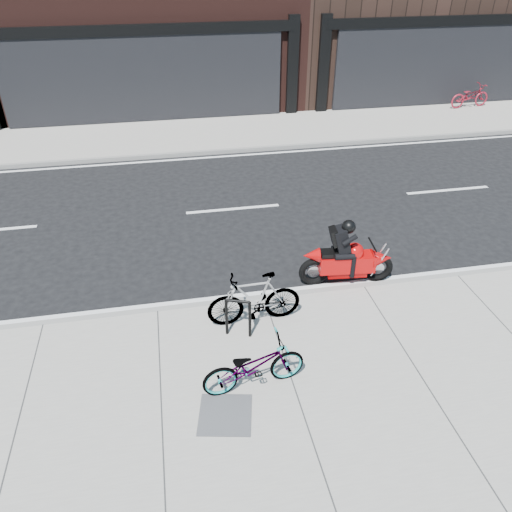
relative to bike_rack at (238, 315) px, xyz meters
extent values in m
plane|color=black|center=(0.64, 2.91, -0.57)|extent=(120.00, 120.00, 0.00)
cube|color=gray|center=(0.64, -2.09, -0.51)|extent=(60.00, 6.00, 0.13)
cube|color=gray|center=(0.64, 10.66, -0.51)|extent=(60.00, 3.50, 0.13)
cylinder|color=black|center=(-0.19, 0.07, -0.08)|extent=(0.05, 0.05, 0.73)
cylinder|color=black|center=(0.19, -0.07, -0.08)|extent=(0.05, 0.05, 0.73)
cylinder|color=black|center=(0.00, 0.00, 0.28)|extent=(0.39, 0.19, 0.05)
imported|color=gray|center=(0.05, -1.18, -0.02)|extent=(1.65, 0.76, 0.83)
imported|color=gray|center=(0.33, 0.31, 0.06)|extent=(1.67, 0.51, 0.99)
torus|color=black|center=(3.04, 1.24, -0.28)|extent=(0.62, 0.19, 0.61)
torus|color=black|center=(1.74, 1.37, -0.28)|extent=(0.62, 0.19, 0.61)
cube|color=#AF0808|center=(2.38, 1.31, -0.09)|extent=(1.13, 0.46, 0.35)
cone|color=#AF0808|center=(3.08, 1.24, -0.04)|extent=(0.45, 0.44, 0.40)
sphere|color=#AF0808|center=(2.52, 1.30, 0.15)|extent=(0.37, 0.37, 0.37)
cube|color=black|center=(2.11, 1.34, 0.13)|extent=(0.53, 0.31, 0.11)
cylinder|color=silver|center=(1.89, 1.52, -0.30)|extent=(0.51, 0.13, 0.08)
cube|color=black|center=(2.23, 1.32, 0.44)|extent=(0.39, 0.37, 0.54)
cube|color=black|center=(2.09, 1.34, 0.51)|extent=(0.24, 0.30, 0.37)
sphere|color=black|center=(2.34, 1.31, 0.72)|extent=(0.27, 0.27, 0.27)
imported|color=maroon|center=(11.21, 11.69, 0.00)|extent=(1.75, 0.79, 0.89)
cube|color=#565558|center=(-0.46, -1.66, -0.43)|extent=(0.89, 0.89, 0.02)
camera|label=1|loc=(-0.93, -6.43, 5.34)|focal=35.00mm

